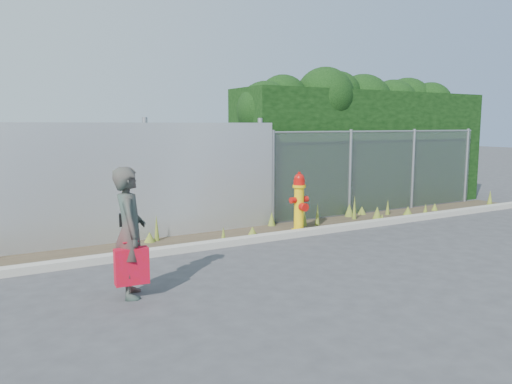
{
  "coord_description": "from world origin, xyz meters",
  "views": [
    {
      "loc": [
        -4.61,
        -6.02,
        2.17
      ],
      "look_at": [
        -0.3,
        1.4,
        1.0
      ],
      "focal_mm": 35.0,
      "sensor_mm": 36.0,
      "label": 1
    }
  ],
  "objects": [
    {
      "name": "black_shoulder_bag",
      "position": [
        -2.89,
        0.17,
        0.97
      ],
      "size": [
        0.22,
        0.09,
        0.17
      ],
      "rotation": [
        0.0,
        0.0,
        -0.34
      ],
      "color": "black"
    },
    {
      "name": "chainlink_fence",
      "position": [
        4.25,
        3.0,
        1.03
      ],
      "size": [
        6.5,
        0.07,
        2.05
      ],
      "color": "gray",
      "rests_on": "ground"
    },
    {
      "name": "fire_hydrant",
      "position": [
        1.09,
        2.06,
        0.6
      ],
      "size": [
        0.41,
        0.37,
        1.23
      ],
      "rotation": [
        0.0,
        0.0,
        0.04
      ],
      "color": "yellow",
      "rests_on": "ground"
    },
    {
      "name": "hedge",
      "position": [
        4.43,
        3.99,
        1.95
      ],
      "size": [
        7.44,
        1.89,
        3.55
      ],
      "color": "black",
      "rests_on": "ground"
    },
    {
      "name": "woman",
      "position": [
        -2.91,
        0.06,
        0.83
      ],
      "size": [
        0.52,
        0.68,
        1.65
      ],
      "primitive_type": "imported",
      "rotation": [
        0.0,
        0.0,
        1.34
      ],
      "color": "#0E5C4E",
      "rests_on": "ground"
    },
    {
      "name": "ground",
      "position": [
        0.0,
        0.0,
        0.0
      ],
      "size": [
        80.0,
        80.0,
        0.0
      ],
      "primitive_type": "plane",
      "color": "#3A3A3D",
      "rests_on": "ground"
    },
    {
      "name": "corrugated_fence",
      "position": [
        -3.25,
        3.01,
        1.1
      ],
      "size": [
        8.5,
        0.21,
        2.3
      ],
      "color": "#AFB2B6",
      "rests_on": "ground"
    },
    {
      "name": "red_tote_bag",
      "position": [
        -2.94,
        -0.1,
        0.43
      ],
      "size": [
        0.41,
        0.15,
        0.54
      ],
      "rotation": [
        0.0,
        0.0,
        -0.07
      ],
      "color": "#B40A2C"
    },
    {
      "name": "weed_strip",
      "position": [
        0.03,
        2.46,
        0.09
      ],
      "size": [
        16.0,
        1.23,
        0.55
      ],
      "color": "#3E3223",
      "rests_on": "ground"
    },
    {
      "name": "curb",
      "position": [
        0.0,
        1.8,
        0.06
      ],
      "size": [
        16.0,
        0.22,
        0.12
      ],
      "primitive_type": "cube",
      "color": "#A39F93",
      "rests_on": "ground"
    }
  ]
}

